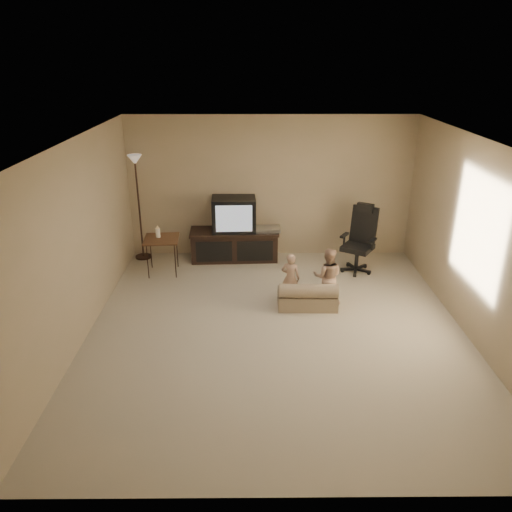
{
  "coord_description": "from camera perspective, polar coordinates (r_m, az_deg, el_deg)",
  "views": [
    {
      "loc": [
        -0.32,
        -5.85,
        3.46
      ],
      "look_at": [
        -0.27,
        0.6,
        0.82
      ],
      "focal_mm": 35.0,
      "sensor_mm": 36.0,
      "label": 1
    }
  ],
  "objects": [
    {
      "name": "tv_stand",
      "position": [
        8.86,
        -2.46,
        2.54
      ],
      "size": [
        1.61,
        0.64,
        1.13
      ],
      "rotation": [
        0.0,
        0.0,
        0.04
      ],
      "color": "black",
      "rests_on": "floor"
    },
    {
      "name": "side_table",
      "position": [
        8.38,
        -10.78,
        1.91
      ],
      "size": [
        0.59,
        0.59,
        0.84
      ],
      "rotation": [
        0.0,
        0.0,
        0.07
      ],
      "color": "brown",
      "rests_on": "floor"
    },
    {
      "name": "floor",
      "position": [
        6.8,
        2.34,
        -8.33
      ],
      "size": [
        5.5,
        5.5,
        0.0
      ],
      "primitive_type": "plane",
      "color": "#BDB196",
      "rests_on": "ground"
    },
    {
      "name": "floor_lamp",
      "position": [
        8.88,
        -13.45,
        7.99
      ],
      "size": [
        0.29,
        0.29,
        1.86
      ],
      "color": "black",
      "rests_on": "floor"
    },
    {
      "name": "toddler_left",
      "position": [
        7.35,
        3.96,
        -2.52
      ],
      "size": [
        0.32,
        0.27,
        0.77
      ],
      "primitive_type": "imported",
      "rotation": [
        0.0,
        0.0,
        2.86
      ],
      "color": "tan",
      "rests_on": "floor"
    },
    {
      "name": "child_sofa",
      "position": [
        7.3,
        5.92,
        -4.66
      ],
      "size": [
        0.86,
        0.5,
        0.42
      ],
      "rotation": [
        0.0,
        0.0,
        -0.02
      ],
      "color": "tan",
      "rests_on": "floor"
    },
    {
      "name": "toddler_right",
      "position": [
        7.32,
        8.18,
        -2.35
      ],
      "size": [
        0.46,
        0.3,
        0.87
      ],
      "primitive_type": "imported",
      "rotation": [
        0.0,
        0.0,
        2.97
      ],
      "color": "tan",
      "rests_on": "floor"
    },
    {
      "name": "office_chair",
      "position": [
        8.56,
        11.7,
        0.94
      ],
      "size": [
        0.73,
        0.73,
        1.15
      ],
      "rotation": [
        0.0,
        0.0,
        -0.57
      ],
      "color": "black",
      "rests_on": "floor"
    },
    {
      "name": "room_shell",
      "position": [
        6.17,
        2.55,
        3.91
      ],
      "size": [
        5.5,
        5.5,
        5.5
      ],
      "color": "silver",
      "rests_on": "floor"
    }
  ]
}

